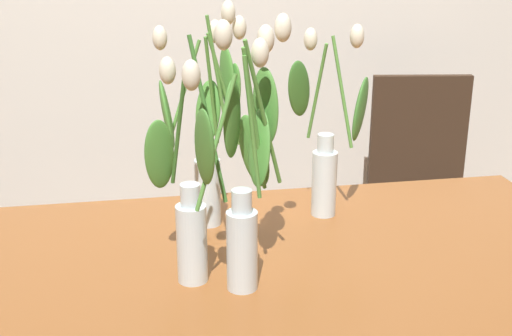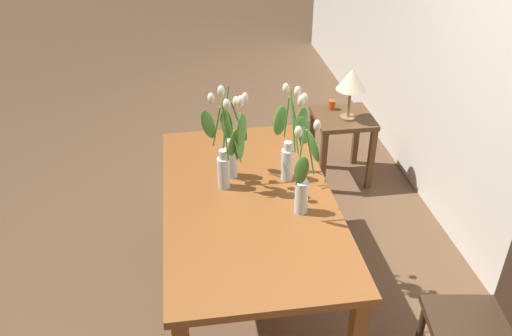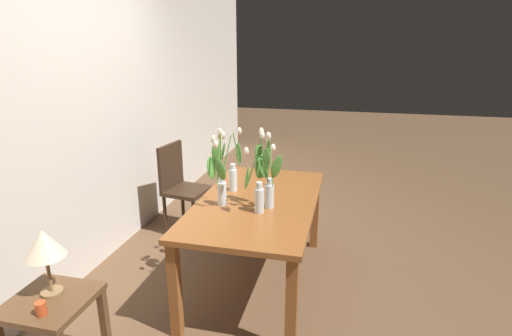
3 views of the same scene
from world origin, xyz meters
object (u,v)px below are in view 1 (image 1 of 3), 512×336
tulip_vase_0 (193,203)px  tulip_vase_1 (326,151)px  tulip_vase_2 (245,184)px  dining_table (288,292)px  tulip_vase_3 (209,138)px  dining_chair (422,179)px

tulip_vase_0 → tulip_vase_1: 0.50m
tulip_vase_1 → tulip_vase_2: 0.45m
dining_table → tulip_vase_1: 0.40m
tulip_vase_2 → tulip_vase_3: same height
tulip_vase_0 → tulip_vase_1: tulip_vase_0 is taller
tulip_vase_0 → tulip_vase_1: size_ratio=1.11×
dining_table → tulip_vase_2: (-0.12, -0.10, 0.33)m
tulip_vase_2 → dining_chair: size_ratio=0.63×
tulip_vase_3 → dining_table: bearing=-58.5°
tulip_vase_3 → tulip_vase_0: bearing=-102.6°
dining_table → tulip_vase_3: bearing=121.5°
dining_table → dining_chair: dining_chair is taller
tulip_vase_2 → dining_table: bearing=39.7°
tulip_vase_0 → dining_chair: (1.02, 1.07, -0.40)m
tulip_vase_0 → tulip_vase_3: tulip_vase_0 is taller
tulip_vase_0 → dining_table: bearing=14.6°
tulip_vase_2 → dining_chair: bearing=50.8°
dining_table → dining_chair: bearing=52.1°
tulip_vase_1 → tulip_vase_3: size_ratio=0.90×
tulip_vase_0 → tulip_vase_1: (0.39, 0.31, -0.00)m
tulip_vase_0 → tulip_vase_3: size_ratio=1.00×
dining_table → dining_chair: size_ratio=1.72×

